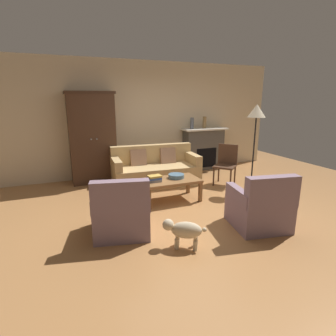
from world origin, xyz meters
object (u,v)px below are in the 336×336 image
at_px(side_chair_wooden, 226,162).
at_px(dog, 184,230).
at_px(coffee_table, 170,182).
at_px(floor_lamp, 256,116).
at_px(armchair_near_right, 260,208).
at_px(armchair_near_left, 122,213).
at_px(mantel_vase_bronze, 205,122).
at_px(couch, 155,170).
at_px(mantel_vase_slate, 192,123).
at_px(fruit_bowl, 176,176).
at_px(fireplace, 203,148).
at_px(armoire, 92,138).
at_px(book_stack, 154,179).

bearing_deg(side_chair_wooden, dog, -134.35).
relative_size(coffee_table, floor_lamp, 0.61).
height_order(coffee_table, armchair_near_right, armchair_near_right).
bearing_deg(armchair_near_left, mantel_vase_bronze, 43.89).
relative_size(couch, side_chair_wooden, 2.19).
distance_m(coffee_table, side_chair_wooden, 1.66).
distance_m(mantel_vase_slate, dog, 4.12).
bearing_deg(mantel_vase_bronze, fruit_bowl, -131.84).
xyz_separation_m(mantel_vase_slate, mantel_vase_bronze, (0.38, 0.00, 0.01)).
height_order(fireplace, armchair_near_right, fireplace).
relative_size(fireplace, armchair_near_left, 1.37).
height_order(fireplace, couch, fireplace).
bearing_deg(mantel_vase_slate, side_chair_wooden, -83.29).
bearing_deg(dog, mantel_vase_bronze, 56.95).
relative_size(fireplace, mantel_vase_slate, 4.31).
bearing_deg(fruit_bowl, dog, -110.88).
height_order(mantel_vase_bronze, armchair_near_left, mantel_vase_bronze).
distance_m(armoire, mantel_vase_slate, 2.58).
relative_size(fruit_bowl, armchair_near_left, 0.33).
distance_m(fireplace, floor_lamp, 2.18).
bearing_deg(couch, armchair_near_left, -121.36).
xyz_separation_m(fruit_bowl, dog, (-0.64, -1.67, -0.21)).
bearing_deg(floor_lamp, book_stack, 179.34).
bearing_deg(book_stack, couch, 69.60).
bearing_deg(armchair_near_right, fireplace, 74.10).
xyz_separation_m(fireplace, book_stack, (-2.11, -1.91, -0.09)).
bearing_deg(side_chair_wooden, fruit_bowl, -162.80).
height_order(coffee_table, fruit_bowl, fruit_bowl).
height_order(coffee_table, floor_lamp, floor_lamp).
bearing_deg(armchair_near_right, armoire, 120.25).
bearing_deg(side_chair_wooden, couch, 157.77).
xyz_separation_m(coffee_table, mantel_vase_bronze, (1.79, 1.89, 0.91)).
xyz_separation_m(coffee_table, armchair_near_left, (-1.15, -0.95, -0.05)).
relative_size(book_stack, mantel_vase_slate, 0.88).
height_order(coffee_table, mantel_vase_bronze, mantel_vase_bronze).
bearing_deg(mantel_vase_slate, dog, -118.47).
distance_m(floor_lamp, dog, 3.14).
xyz_separation_m(couch, floor_lamp, (1.79, -1.13, 1.24)).
relative_size(fireplace, book_stack, 4.87).
height_order(armoire, side_chair_wooden, armoire).
bearing_deg(fireplace, floor_lamp, -87.41).
xyz_separation_m(armchair_near_right, side_chair_wooden, (0.77, 2.04, 0.20)).
bearing_deg(armoire, armchair_near_left, -89.91).
height_order(coffee_table, mantel_vase_slate, mantel_vase_slate).
xyz_separation_m(fireplace, coffee_table, (-1.79, -1.91, -0.20)).
relative_size(armoire, mantel_vase_slate, 7.04).
bearing_deg(fireplace, dog, -122.91).
height_order(armchair_near_right, side_chair_wooden, side_chair_wooden).
bearing_deg(armchair_near_right, mantel_vase_bronze, 74.02).
bearing_deg(coffee_table, book_stack, -178.63).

